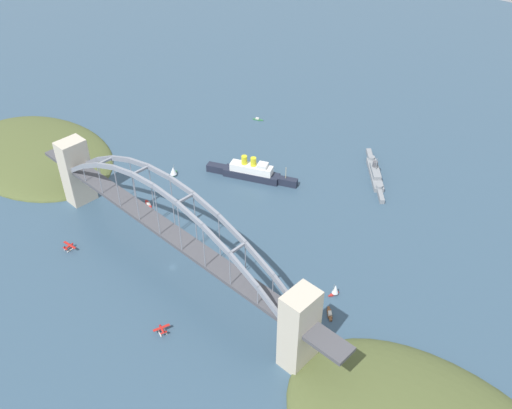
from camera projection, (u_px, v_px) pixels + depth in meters
name	position (u px, v px, depth m)	size (l,w,h in m)	color
ground_plane	(172.00, 267.00, 365.28)	(1400.00, 1400.00, 0.00)	#334C60
harbor_arch_bridge	(168.00, 233.00, 347.90)	(277.41, 19.18, 69.59)	#BCB29E
headland_west_shore	(34.00, 155.00, 476.02)	(162.45, 109.89, 16.08)	#4C562D
ocean_liner	(251.00, 172.00, 444.49)	(71.79, 37.55, 19.61)	#1E2333
naval_cruiser	(375.00, 173.00, 448.60)	(53.68, 57.88, 16.82)	gray
seaplane_taxiing_near_bridge	(162.00, 330.00, 319.93)	(7.18, 10.05, 5.21)	#B7B7B2
seaplane_second_in_formation	(69.00, 247.00, 377.87)	(11.79, 7.43, 4.94)	#B7B7B2
small_boat_0	(258.00, 119.00, 525.28)	(9.87, 5.42, 2.23)	#2D6B3D
small_boat_1	(330.00, 314.00, 331.50)	(8.88, 8.81, 2.59)	brown
small_boat_2	(335.00, 289.00, 342.95)	(5.25, 7.49, 9.06)	#B2231E
small_boat_3	(175.00, 229.00, 395.32)	(10.82, 5.24, 2.22)	black
small_boat_4	(173.00, 171.00, 448.37)	(7.36, 9.30, 9.21)	#2D6B3D
small_boat_5	(148.00, 205.00, 418.18)	(11.51, 5.71, 2.38)	#B2231E
small_boat_6	(124.00, 193.00, 430.07)	(8.68, 6.15, 2.07)	black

